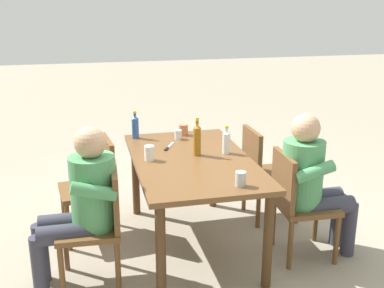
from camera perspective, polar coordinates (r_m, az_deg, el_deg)
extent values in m
plane|color=gray|center=(4.11, 0.00, -11.98)|extent=(24.00, 24.00, 0.00)
cube|color=brown|center=(3.80, 0.00, -2.02)|extent=(1.59, 0.93, 0.04)
cylinder|color=#4C311A|center=(3.44, 9.15, -11.45)|extent=(0.07, 0.07, 0.73)
cylinder|color=#4C311A|center=(4.67, 2.57, -3.32)|extent=(0.07, 0.07, 0.73)
cylinder|color=#4C311A|center=(3.25, -3.79, -13.06)|extent=(0.07, 0.07, 0.73)
cylinder|color=#4C311A|center=(4.53, -6.81, -4.08)|extent=(0.07, 0.07, 0.73)
cube|color=brown|center=(3.51, -12.35, -9.91)|extent=(0.46, 0.46, 0.04)
cube|color=brown|center=(3.40, -9.22, -6.28)|extent=(0.42, 0.06, 0.42)
cylinder|color=brown|center=(3.79, -14.99, -11.76)|extent=(0.04, 0.04, 0.41)
cylinder|color=brown|center=(3.46, -15.42, -14.78)|extent=(0.04, 0.04, 0.41)
cylinder|color=brown|center=(3.78, -9.13, -11.49)|extent=(0.04, 0.04, 0.41)
cylinder|color=brown|center=(3.45, -8.91, -14.51)|extent=(0.04, 0.04, 0.41)
cube|color=brown|center=(3.88, 13.55, -7.23)|extent=(0.46, 0.46, 0.04)
cube|color=brown|center=(3.72, 10.97, -4.31)|extent=(0.42, 0.06, 0.42)
cylinder|color=brown|center=(3.91, 17.05, -11.05)|extent=(0.04, 0.04, 0.41)
cylinder|color=brown|center=(4.21, 14.70, -8.71)|extent=(0.04, 0.04, 0.41)
cylinder|color=brown|center=(3.76, 11.77, -11.81)|extent=(0.04, 0.04, 0.41)
cylinder|color=brown|center=(4.07, 9.77, -9.30)|extent=(0.04, 0.04, 0.41)
cube|color=brown|center=(4.16, -12.60, -5.47)|extent=(0.49, 0.49, 0.04)
cube|color=brown|center=(4.10, -10.04, -2.19)|extent=(0.42, 0.09, 0.42)
cylinder|color=brown|center=(4.40, -15.22, -7.54)|extent=(0.04, 0.04, 0.41)
cylinder|color=brown|center=(4.06, -14.70, -9.69)|extent=(0.04, 0.04, 0.41)
cylinder|color=brown|center=(4.44, -10.31, -6.97)|extent=(0.04, 0.04, 0.41)
cylinder|color=brown|center=(4.10, -9.36, -9.05)|extent=(0.04, 0.04, 0.41)
cube|color=brown|center=(4.48, 9.52, -3.60)|extent=(0.44, 0.44, 0.04)
cube|color=brown|center=(4.33, 7.22, -1.00)|extent=(0.42, 0.04, 0.42)
cylinder|color=brown|center=(4.48, 12.57, -6.90)|extent=(0.04, 0.04, 0.41)
cylinder|color=brown|center=(4.79, 10.61, -5.12)|extent=(0.04, 0.04, 0.41)
cylinder|color=brown|center=(4.33, 8.01, -7.48)|extent=(0.04, 0.04, 0.41)
cylinder|color=brown|center=(4.66, 6.31, -5.60)|extent=(0.04, 0.04, 0.41)
cylinder|color=#4C935B|center=(3.39, -11.80, -5.63)|extent=(0.32, 0.32, 0.52)
sphere|color=tan|center=(3.27, -12.19, 0.18)|extent=(0.22, 0.22, 0.22)
cylinder|color=#383847|center=(3.58, -14.83, -9.13)|extent=(0.14, 0.40, 0.14)
cylinder|color=#383847|center=(3.70, -17.72, -12.43)|extent=(0.11, 0.11, 0.45)
cylinder|color=#4C935B|center=(3.54, -11.99, -3.30)|extent=(0.09, 0.31, 0.16)
cylinder|color=#383847|center=(3.42, -14.88, -10.45)|extent=(0.14, 0.40, 0.14)
cylinder|color=#383847|center=(3.54, -17.92, -13.86)|extent=(0.11, 0.11, 0.45)
cylinder|color=#4C935B|center=(3.19, -11.77, -5.64)|extent=(0.09, 0.31, 0.16)
cylinder|color=#4C935B|center=(3.75, 13.17, -3.43)|extent=(0.32, 0.32, 0.52)
sphere|color=tan|center=(3.65, 13.55, 1.86)|extent=(0.22, 0.22, 0.22)
cylinder|color=#383847|center=(3.87, 16.17, -7.20)|extent=(0.14, 0.40, 0.14)
cylinder|color=#383847|center=(4.06, 18.41, -9.73)|extent=(0.11, 0.11, 0.45)
cylinder|color=#4C935B|center=(3.57, 14.57, -3.29)|extent=(0.09, 0.31, 0.16)
cylinder|color=#383847|center=(4.01, 14.93, -6.19)|extent=(0.14, 0.40, 0.14)
cylinder|color=#383847|center=(4.20, 17.14, -8.69)|extent=(0.11, 0.11, 0.45)
cylinder|color=#4C935B|center=(3.89, 12.03, -1.40)|extent=(0.09, 0.31, 0.16)
cylinder|color=white|center=(3.89, 4.15, 0.07)|extent=(0.06, 0.06, 0.17)
cone|color=white|center=(3.87, 4.18, 1.45)|extent=(0.06, 0.06, 0.02)
cylinder|color=white|center=(3.86, 4.19, 1.79)|extent=(0.03, 0.03, 0.02)
cylinder|color=yellow|center=(3.85, 4.19, 2.09)|extent=(0.03, 0.03, 0.02)
cylinder|color=#2D56A3|center=(4.34, -6.85, 1.88)|extent=(0.06, 0.06, 0.19)
cone|color=#2D56A3|center=(4.31, -6.90, 3.24)|extent=(0.06, 0.06, 0.03)
cylinder|color=#2D56A3|center=(4.30, -6.91, 3.57)|extent=(0.03, 0.03, 0.03)
cylinder|color=yellow|center=(4.30, -6.92, 3.87)|extent=(0.03, 0.03, 0.02)
cylinder|color=#996019|center=(3.83, 0.62, 0.28)|extent=(0.06, 0.06, 0.23)
cone|color=#996019|center=(3.79, 0.63, 2.17)|extent=(0.06, 0.06, 0.03)
cylinder|color=#996019|center=(3.79, 0.63, 2.63)|extent=(0.03, 0.03, 0.03)
cylinder|color=yellow|center=(3.78, 0.63, 3.05)|extent=(0.03, 0.03, 0.03)
cylinder|color=silver|center=(4.29, -1.75, 1.14)|extent=(0.07, 0.07, 0.09)
cylinder|color=#B2B7BC|center=(3.24, 5.89, -4.21)|extent=(0.08, 0.08, 0.10)
cylinder|color=#BC6B47|center=(4.42, -1.05, 1.73)|extent=(0.08, 0.08, 0.10)
cylinder|color=white|center=(3.74, -5.17, -1.10)|extent=(0.08, 0.08, 0.12)
cube|color=silver|center=(4.11, -2.64, -0.17)|extent=(0.17, 0.10, 0.01)
cube|color=black|center=(4.01, -3.09, -0.58)|extent=(0.08, 0.05, 0.01)
cube|color=#2D4784|center=(5.11, -4.16, -3.55)|extent=(0.29, 0.15, 0.39)
cube|color=navy|center=(5.15, -3.01, -4.19)|extent=(0.20, 0.06, 0.17)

